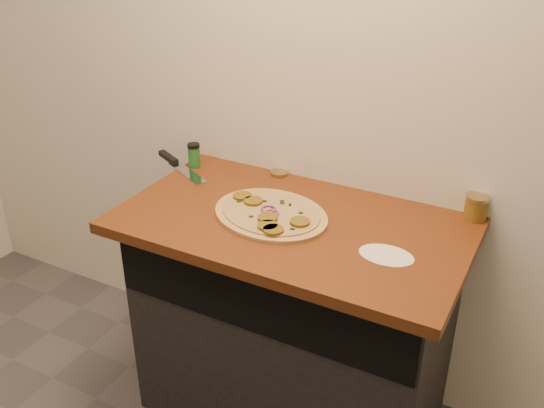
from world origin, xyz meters
The scene contains 8 objects.
cabinet centered at (0.00, 1.45, 0.43)m, with size 1.10×0.60×0.86m, color black.
countertop centered at (0.00, 1.42, 0.88)m, with size 1.20×0.70×0.04m, color #643213.
pizza centered at (-0.08, 1.40, 0.91)m, with size 0.51×0.51×0.03m.
chefs_knife centered at (-0.62, 1.60, 0.91)m, with size 0.34×0.20×0.02m.
mason_jar_lid centered at (-0.21, 1.72, 0.91)m, with size 0.07×0.07×0.02m, color tan.
salsa_jar centered at (0.55, 1.72, 0.94)m, with size 0.08×0.08×0.09m.
spice_shaker centered at (-0.55, 1.63, 0.95)m, with size 0.05×0.05×0.10m.
flour_spill centered at (0.36, 1.35, 0.90)m, with size 0.18×0.18×0.00m, color silver.
Camera 1 is at (0.80, -0.22, 1.91)m, focal length 40.00 mm.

